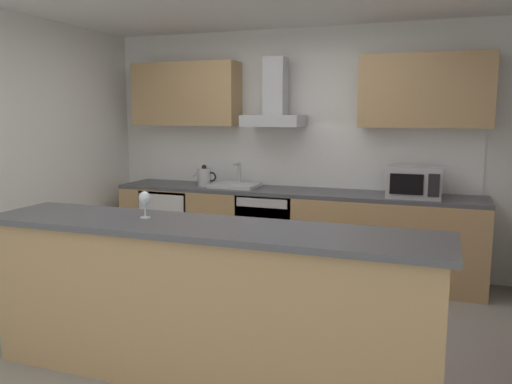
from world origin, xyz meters
name	(u,v)px	position (x,y,z in m)	size (l,w,h in m)	color
ground	(235,331)	(0.00, 0.00, -0.01)	(5.39, 4.78, 0.02)	gray
wall_back	(301,150)	(0.00, 1.95, 1.30)	(5.39, 0.12, 2.60)	white
wall_left	(3,158)	(-2.26, 0.00, 1.30)	(0.12, 4.78, 2.60)	white
backsplash_tile	(299,156)	(0.00, 1.88, 1.23)	(3.73, 0.02, 0.66)	white
counter_back	(291,232)	(0.00, 1.57, 0.45)	(3.87, 0.60, 0.90)	tan
counter_island	(204,302)	(0.10, -0.76, 0.51)	(2.98, 0.64, 1.02)	tan
upper_cabinets	(296,93)	(0.00, 1.72, 1.91)	(3.81, 0.32, 0.70)	tan
oven	(270,230)	(-0.22, 1.54, 0.46)	(0.60, 0.62, 0.80)	slate
refrigerator	(174,225)	(-1.38, 1.54, 0.43)	(0.58, 0.60, 0.85)	white
microwave	(414,182)	(1.24, 1.51, 1.05)	(0.50, 0.38, 0.30)	#B7BABC
sink	(235,185)	(-0.63, 1.55, 0.93)	(0.50, 0.40, 0.26)	silver
kettle	(204,177)	(-0.98, 1.51, 1.01)	(0.29, 0.15, 0.24)	#B7BABC
range_hood	(275,105)	(-0.22, 1.67, 1.79)	(0.62, 0.45, 0.72)	#B7BABC
wine_glass	(145,199)	(-0.34, -0.71, 1.14)	(0.08, 0.08, 0.18)	silver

